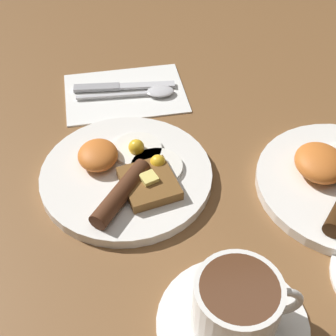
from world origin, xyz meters
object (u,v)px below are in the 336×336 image
object	(u,v)px
knife	(117,87)
spoon	(148,92)
breakfast_plate_near	(125,174)
teacup_near	(234,310)

from	to	relation	value
knife	spoon	bearing A→B (deg)	-23.46
breakfast_plate_near	knife	xyz separation A→B (m)	(-0.21, -0.00, -0.01)
breakfast_plate_near	knife	bearing A→B (deg)	-179.84
teacup_near	knife	xyz separation A→B (m)	(-0.44, -0.10, -0.02)
spoon	teacup_near	bearing A→B (deg)	-82.74
spoon	breakfast_plate_near	bearing A→B (deg)	-104.15
knife	breakfast_plate_near	bearing A→B (deg)	-86.88
teacup_near	spoon	world-z (taller)	teacup_near
breakfast_plate_near	teacup_near	world-z (taller)	teacup_near
breakfast_plate_near	spoon	world-z (taller)	breakfast_plate_near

